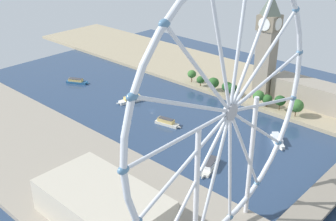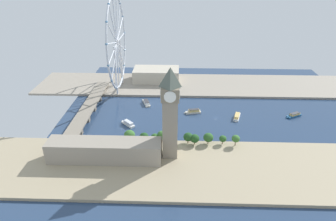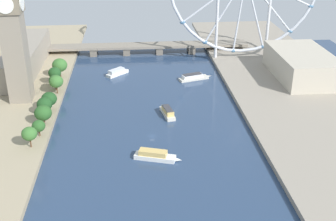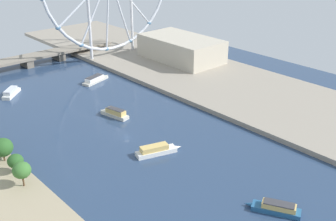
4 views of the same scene
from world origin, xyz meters
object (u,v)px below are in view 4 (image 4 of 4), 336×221
object	(u,v)px
tour_boat_1	(95,79)
tour_boat_3	(115,113)
tour_boat_4	(276,208)
riverside_hall	(181,48)
river_bridge	(9,63)
tour_boat_2	(156,150)
tour_boat_0	(11,92)

from	to	relation	value
tour_boat_1	tour_boat_3	bearing A→B (deg)	-129.96
tour_boat_1	tour_boat_4	world-z (taller)	tour_boat_1
riverside_hall	tour_boat_4	xyz separation A→B (m)	(-112.34, -177.55, -10.46)
riverside_hall	tour_boat_1	world-z (taller)	riverside_hall
river_bridge	riverside_hall	bearing A→B (deg)	-33.50
riverside_hall	tour_boat_2	world-z (taller)	riverside_hall
river_bridge	tour_boat_2	xyz separation A→B (m)	(0.25, -185.09, -4.00)
tour_boat_0	tour_boat_2	xyz separation A→B (m)	(22.34, -130.33, -0.01)
riverside_hall	tour_boat_2	bearing A→B (deg)	-137.84
tour_boat_4	tour_boat_2	bearing A→B (deg)	-23.51
tour_boat_3	tour_boat_2	bearing A→B (deg)	157.00
tour_boat_0	tour_boat_4	bearing A→B (deg)	-126.23
tour_boat_2	riverside_hall	bearing A→B (deg)	59.38
tour_boat_0	tour_boat_3	world-z (taller)	tour_boat_3
river_bridge	tour_boat_2	world-z (taller)	river_bridge
river_bridge	tour_boat_1	world-z (taller)	river_bridge
tour_boat_3	tour_boat_0	bearing A→B (deg)	11.89
tour_boat_0	tour_boat_4	size ratio (longest dim) A/B	0.84
river_bridge	tour_boat_0	world-z (taller)	river_bridge
tour_boat_2	tour_boat_4	world-z (taller)	tour_boat_2
tour_boat_1	tour_boat_0	bearing A→B (deg)	147.48
tour_boat_0	tour_boat_4	xyz separation A→B (m)	(27.99, -201.04, -0.16)
tour_boat_0	tour_boat_3	size ratio (longest dim) A/B	0.83
riverside_hall	tour_boat_2	distance (m)	159.50
river_bridge	tour_boat_2	bearing A→B (deg)	-89.92
tour_boat_4	tour_boat_0	bearing A→B (deg)	-20.15
river_bridge	tour_boat_1	bearing A→B (deg)	-62.58
tour_boat_0	tour_boat_2	bearing A→B (deg)	-124.42
tour_boat_3	tour_boat_4	xyz separation A→B (m)	(-5.26, -123.79, -0.29)
riverside_hall	tour_boat_2	xyz separation A→B (m)	(-117.99, -106.84, -10.31)
tour_boat_2	tour_boat_4	xyz separation A→B (m)	(5.64, -70.71, -0.15)
tour_boat_0	tour_boat_3	bearing A→B (deg)	-110.87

